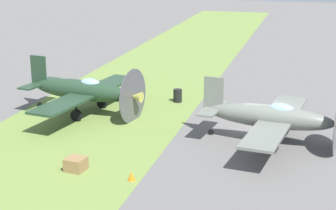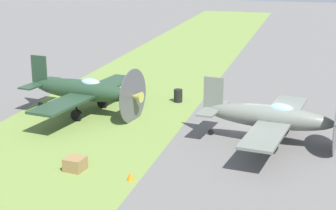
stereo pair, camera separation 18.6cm
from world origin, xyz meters
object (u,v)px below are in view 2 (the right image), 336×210
Objects in this scene: airplane_lead at (272,117)px; runway_marker_cone at (130,176)px; supply_crate at (75,164)px; airplane_wingman at (84,90)px; fuel_drum at (178,96)px.

airplane_lead is 9.01m from runway_marker_cone.
airplane_wingman is at bearing -159.27° from supply_crate.
fuel_drum reaches higher than supply_crate.
airplane_wingman is 11.19m from runway_marker_cone.
fuel_drum is 2.05× the size of runway_marker_cone.
airplane_lead is 12.33m from airplane_wingman.
airplane_lead is at bearing 46.51° from fuel_drum.
airplane_lead is at bearing 125.84° from supply_crate.
runway_marker_cone is at bearing -33.07° from airplane_lead.
airplane_wingman reaches higher than airplane_lead.
runway_marker_cone is (9.17, 6.28, -1.32)m from airplane_wingman.
airplane_lead is 0.97× the size of airplane_wingman.
supply_crate is at bearing -8.01° from fuel_drum.
supply_crate is at bearing -46.59° from airplane_lead.
airplane_wingman reaches higher than runway_marker_cone.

